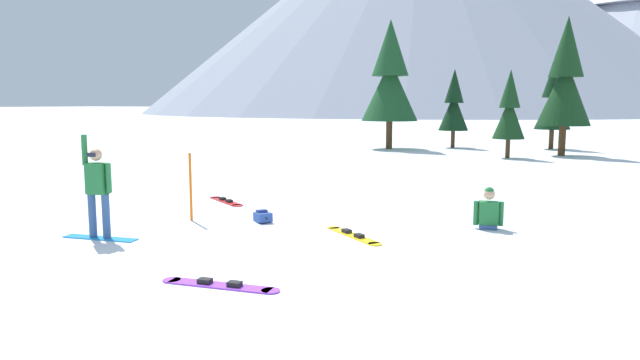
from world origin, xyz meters
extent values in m
plane|color=white|center=(0.00, 0.00, 0.00)|extent=(800.00, 800.00, 0.00)
cube|color=#1E8CD8|center=(-3.54, 0.00, 0.01)|extent=(1.60, 0.46, 0.02)
cylinder|color=#335184|center=(-3.38, 0.02, 0.47)|extent=(0.15, 0.15, 0.88)
cylinder|color=#335184|center=(-3.70, -0.01, 0.47)|extent=(0.15, 0.15, 0.88)
cube|color=#237238|center=(-3.54, 0.00, 1.22)|extent=(0.43, 0.28, 0.62)
cylinder|color=#237238|center=(-3.28, 0.03, 1.23)|extent=(0.11, 0.11, 0.58)
cylinder|color=#237238|center=(-3.79, -0.03, 1.77)|extent=(0.11, 0.11, 0.60)
sphere|color=tan|center=(-3.54, 0.00, 1.68)|extent=(0.24, 0.24, 0.24)
cube|color=black|center=(-3.52, -0.13, 1.69)|extent=(0.17, 0.06, 0.08)
cube|color=#335184|center=(3.51, 3.93, 0.05)|extent=(0.41, 0.35, 0.10)
cylinder|color=#335184|center=(3.30, 4.40, 0.07)|extent=(0.31, 0.81, 0.14)
cylinder|color=#335184|center=(3.50, 4.44, 0.07)|extent=(0.31, 0.81, 0.14)
cube|color=yellow|center=(3.31, 4.81, 0.01)|extent=(0.61, 1.55, 0.02)
cube|color=#237238|center=(3.51, 3.93, 0.35)|extent=(0.44, 0.32, 0.50)
cylinder|color=#237238|center=(3.25, 3.87, 0.34)|extent=(0.11, 0.11, 0.52)
cylinder|color=#237238|center=(3.76, 3.99, 0.34)|extent=(0.11, 0.11, 0.52)
sphere|color=tan|center=(3.51, 3.93, 0.76)|extent=(0.24, 0.24, 0.24)
sphere|color=#237238|center=(3.51, 3.93, 0.81)|extent=(0.20, 0.20, 0.20)
cube|color=#993FD8|center=(0.30, -1.62, 0.01)|extent=(1.64, 0.42, 0.02)
cylinder|color=#993FD8|center=(-0.51, -1.69, 0.01)|extent=(0.30, 0.30, 0.02)
cylinder|color=#993FD8|center=(1.11, -1.55, 0.01)|extent=(0.30, 0.30, 0.02)
cube|color=black|center=(0.06, -1.64, 0.06)|extent=(0.21, 0.16, 0.07)
cube|color=black|center=(0.54, -1.60, 0.06)|extent=(0.21, 0.16, 0.07)
cube|color=yellow|center=(1.05, 2.17, 0.01)|extent=(1.43, 1.23, 0.02)
cylinder|color=yellow|center=(0.41, 2.68, 0.01)|extent=(0.37, 0.37, 0.02)
cylinder|color=yellow|center=(1.68, 1.66, 0.01)|extent=(0.37, 0.37, 0.02)
cube|color=black|center=(0.86, 2.32, 0.06)|extent=(0.24, 0.23, 0.07)
cube|color=black|center=(1.24, 2.02, 0.06)|extent=(0.24, 0.23, 0.07)
cube|color=red|center=(-3.54, 4.67, 0.01)|extent=(1.42, 1.11, 0.02)
cylinder|color=red|center=(-2.91, 4.23, 0.01)|extent=(0.41, 0.41, 0.02)
cylinder|color=red|center=(-4.17, 5.10, 0.01)|extent=(0.41, 0.41, 0.02)
cube|color=black|center=(-3.35, 4.54, 0.06)|extent=(0.24, 0.23, 0.07)
cube|color=black|center=(-3.73, 4.79, 0.06)|extent=(0.24, 0.23, 0.07)
cube|color=#2D4C9E|center=(-1.31, 2.68, 0.12)|extent=(0.55, 0.54, 0.23)
cube|color=navy|center=(-1.36, 2.73, 0.24)|extent=(0.30, 0.30, 0.07)
cylinder|color=black|center=(-1.13, 2.52, 0.13)|extent=(0.11, 0.09, 0.02)
cylinder|color=orange|center=(-2.89, 2.18, 0.78)|extent=(0.06, 0.06, 1.56)
cylinder|color=#472D19|center=(4.43, 27.80, 0.59)|extent=(0.27, 0.27, 1.18)
cone|color=black|center=(4.43, 27.80, 2.43)|extent=(2.03, 2.03, 2.50)
cone|color=black|center=(4.43, 27.80, 4.18)|extent=(1.32, 1.32, 2.29)
cylinder|color=#472D19|center=(2.53, 20.90, 0.48)|extent=(0.22, 0.22, 0.96)
cone|color=#143819|center=(2.53, 20.90, 1.98)|extent=(1.55, 1.55, 2.04)
cone|color=#143819|center=(2.53, 20.90, 3.41)|extent=(1.01, 1.01, 1.87)
cylinder|color=#472D19|center=(-4.50, 24.30, 0.83)|extent=(0.38, 0.38, 1.67)
cone|color=#194723|center=(-4.50, 24.30, 3.44)|extent=(3.31, 3.31, 3.55)
cone|color=#194723|center=(-4.50, 24.30, 5.92)|extent=(2.15, 2.15, 3.25)
cylinder|color=#472D19|center=(4.99, 23.36, 0.78)|extent=(0.35, 0.35, 1.56)
cone|color=#143819|center=(4.99, 23.36, 3.22)|extent=(2.63, 2.63, 3.32)
cone|color=#143819|center=(4.99, 23.36, 5.54)|extent=(1.71, 1.71, 3.04)
cylinder|color=#472D19|center=(-1.14, 26.66, 0.53)|extent=(0.24, 0.24, 1.05)
cone|color=black|center=(-1.14, 26.66, 2.17)|extent=(1.79, 1.79, 2.24)
cone|color=black|center=(-1.14, 26.66, 3.74)|extent=(1.16, 1.16, 2.05)
cone|color=#9EA3B2|center=(-89.07, 255.26, 30.62)|extent=(155.62, 155.62, 61.24)
cone|color=white|center=(-89.07, 255.26, 49.00)|extent=(70.03, 70.03, 24.50)
cone|color=#8C93A3|center=(-35.09, 165.00, 33.23)|extent=(163.53, 163.53, 66.47)
camera|label=1|loc=(4.81, -8.52, 2.68)|focal=31.89mm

